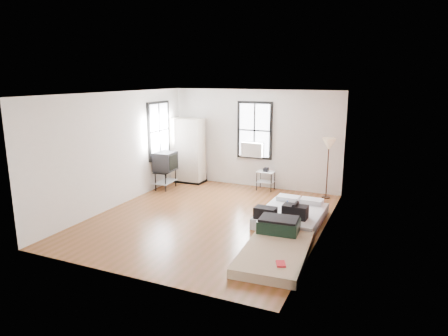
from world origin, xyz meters
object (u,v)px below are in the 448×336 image
at_px(wardrobe, 188,151).
at_px(tv_stand, 165,163).
at_px(mattress_main, 291,214).
at_px(floor_lamp, 329,147).
at_px(mattress_bare, 276,245).
at_px(side_table, 266,175).

relative_size(wardrobe, tv_stand, 1.82).
height_order(mattress_main, wardrobe, wardrobe).
relative_size(floor_lamp, tv_stand, 1.50).
height_order(mattress_bare, wardrobe, wardrobe).
bearing_deg(side_table, wardrobe, -178.36).
xyz_separation_m(mattress_main, tv_stand, (-3.96, 1.14, 0.61)).
xyz_separation_m(wardrobe, tv_stand, (-0.21, -0.96, -0.20)).
bearing_deg(wardrobe, mattress_bare, -44.07).
height_order(mattress_main, tv_stand, tv_stand).
xyz_separation_m(side_table, floor_lamp, (1.71, -0.07, 0.93)).
relative_size(mattress_bare, floor_lamp, 1.37).
bearing_deg(mattress_main, side_table, 121.96).
bearing_deg(floor_lamp, side_table, 177.65).
distance_m(wardrobe, tv_stand, 1.00).
height_order(wardrobe, tv_stand, wardrobe).
height_order(mattress_main, floor_lamp, floor_lamp).
xyz_separation_m(mattress_main, mattress_bare, (0.17, -1.70, -0.02)).
xyz_separation_m(wardrobe, side_table, (2.44, 0.07, -0.54)).
bearing_deg(mattress_main, mattress_bare, -83.39).
height_order(wardrobe, floor_lamp, wardrobe).
height_order(floor_lamp, tv_stand, floor_lamp).
bearing_deg(tv_stand, floor_lamp, 8.14).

